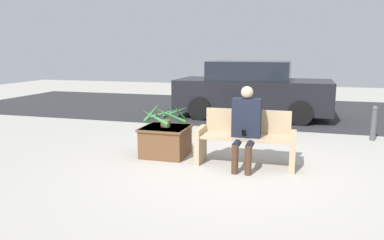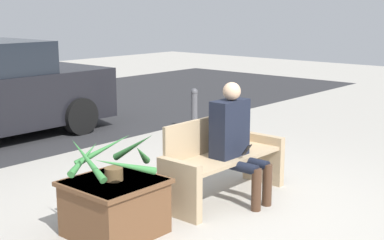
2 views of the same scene
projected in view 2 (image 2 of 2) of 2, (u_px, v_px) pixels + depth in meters
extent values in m
plane|color=#ADA89E|center=(234.00, 207.00, 5.68)|extent=(30.00, 30.00, 0.00)
cube|color=tan|center=(179.00, 190.00, 5.34)|extent=(0.09, 0.54, 0.59)
cube|color=tan|center=(263.00, 158.00, 6.45)|extent=(0.09, 0.54, 0.59)
cube|color=tan|center=(225.00, 157.00, 5.86)|extent=(1.42, 0.49, 0.04)
cube|color=tan|center=(208.00, 134.00, 5.97)|extent=(1.42, 0.04, 0.40)
cube|color=black|center=(230.00, 128.00, 5.78)|extent=(0.45, 0.22, 0.62)
sphere|color=tan|center=(232.00, 91.00, 5.68)|extent=(0.19, 0.19, 0.19)
cylinder|color=black|center=(240.00, 167.00, 5.64)|extent=(0.11, 0.43, 0.11)
cylinder|color=black|center=(251.00, 162.00, 5.79)|extent=(0.11, 0.43, 0.11)
cylinder|color=#472D1E|center=(256.00, 190.00, 5.54)|extent=(0.10, 0.10, 0.45)
cylinder|color=#472D1E|center=(267.00, 185.00, 5.69)|extent=(0.10, 0.10, 0.45)
cube|color=black|center=(247.00, 150.00, 5.67)|extent=(0.07, 0.09, 0.12)
cube|color=brown|center=(115.00, 207.00, 4.95)|extent=(0.76, 0.73, 0.52)
cube|color=brown|center=(114.00, 182.00, 4.90)|extent=(0.81, 0.78, 0.04)
cylinder|color=brown|center=(114.00, 174.00, 4.89)|extent=(0.17, 0.17, 0.12)
cone|color=#387F3D|center=(134.00, 146.00, 5.03)|extent=(0.08, 0.54, 0.36)
cone|color=#387F3D|center=(103.00, 149.00, 5.09)|extent=(0.56, 0.27, 0.29)
cone|color=#387F3D|center=(84.00, 158.00, 4.92)|extent=(0.55, 0.33, 0.21)
cone|color=#387F3D|center=(87.00, 159.00, 4.68)|extent=(0.15, 0.57, 0.32)
cone|color=#387F3D|center=(126.00, 166.00, 4.62)|extent=(0.57, 0.25, 0.25)
cone|color=#387F3D|center=(142.00, 154.00, 4.83)|extent=(0.49, 0.39, 0.33)
cylinder|color=black|center=(80.00, 116.00, 8.90)|extent=(0.62, 0.18, 0.62)
cylinder|color=black|center=(21.00, 104.00, 10.06)|extent=(0.62, 0.18, 0.62)
cylinder|color=#4C4C51|center=(194.00, 112.00, 9.19)|extent=(0.11, 0.11, 0.65)
sphere|color=#4C4C51|center=(194.00, 92.00, 9.11)|extent=(0.12, 0.12, 0.12)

